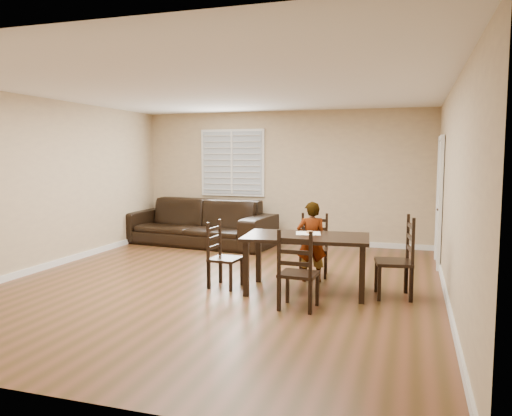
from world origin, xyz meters
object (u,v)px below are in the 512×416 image
at_px(chair_left, 218,257).
at_px(donut, 310,232).
at_px(chair_far, 296,274).
at_px(chair_right, 404,261).
at_px(child, 311,242).
at_px(sofa, 198,222).
at_px(chair_near, 314,247).
at_px(dining_table, 306,242).

height_order(chair_left, donut, chair_left).
bearing_deg(donut, chair_far, -87.19).
distance_m(chair_left, chair_right, 2.45).
relative_size(chair_left, donut, 9.47).
xyz_separation_m(child, donut, (0.05, -0.40, 0.20)).
xyz_separation_m(chair_left, sofa, (-1.63, 2.94, 0.04)).
bearing_deg(chair_left, chair_near, -40.33).
bearing_deg(dining_table, donut, 83.66).
distance_m(chair_near, sofa, 3.31).
bearing_deg(chair_far, child, -83.01).
height_order(dining_table, chair_right, chair_right).
bearing_deg(chair_far, sofa, -49.13).
height_order(chair_left, sofa, chair_left).
distance_m(chair_near, chair_right, 1.60).
bearing_deg(chair_right, chair_near, -133.65).
height_order(chair_left, child, child).
xyz_separation_m(child, sofa, (-2.80, 2.27, -0.12)).
bearing_deg(chair_far, chair_near, -82.71).
bearing_deg(donut, chair_near, 96.50).
xyz_separation_m(dining_table, chair_left, (-1.21, -0.08, -0.26)).
distance_m(chair_right, donut, 1.26).
bearing_deg(child, dining_table, 79.72).
height_order(donut, sofa, sofa).
relative_size(dining_table, chair_right, 1.61).
bearing_deg(chair_right, chair_left, -94.72).
xyz_separation_m(chair_near, chair_far, (0.15, -1.87, 0.01)).
bearing_deg(chair_left, dining_table, -80.78).
distance_m(dining_table, chair_near, 1.05).
bearing_deg(donut, chair_right, -3.25).
relative_size(chair_right, sofa, 0.34).
bearing_deg(chair_near, chair_right, -41.71).
bearing_deg(chair_right, donut, -102.53).
distance_m(chair_far, child, 1.44).
height_order(dining_table, child, child).
height_order(chair_near, chair_far, chair_far).
bearing_deg(child, chair_far, 79.10).
xyz_separation_m(chair_far, donut, (-0.05, 1.03, 0.34)).
relative_size(chair_right, child, 0.91).
height_order(chair_near, child, child).
bearing_deg(chair_near, chair_far, -92.88).
bearing_deg(chair_far, chair_right, -137.86).
relative_size(chair_far, chair_left, 1.05).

